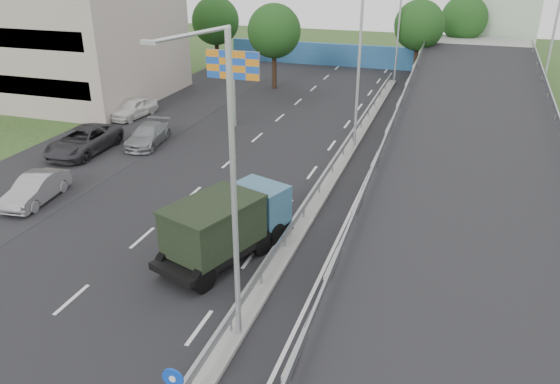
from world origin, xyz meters
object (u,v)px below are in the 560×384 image
at_px(parked_car_d, 148,135).
at_px(parked_car_e, 133,108).
at_px(dump_truck, 227,224).
at_px(lamp_post_far, 397,20).
at_px(billboard, 233,69).
at_px(parked_car_b, 36,189).
at_px(lamp_post_mid, 356,59).
at_px(church, 503,14).
at_px(parked_car_c, 83,141).
at_px(lamp_post_near, 227,180).

relative_size(parked_car_d, parked_car_e, 1.06).
xyz_separation_m(dump_truck, parked_car_d, (-10.78, 11.64, -0.89)).
distance_m(lamp_post_far, billboard, 20.24).
height_order(parked_car_b, parked_car_d, parked_car_b).
xyz_separation_m(lamp_post_mid, church, (9.89, 34.00, -0.50)).
bearing_deg(parked_car_d, parked_car_c, -147.96).
bearing_deg(dump_truck, lamp_post_far, 105.81).
bearing_deg(parked_car_c, parked_car_e, 97.64).
bearing_deg(lamp_post_near, parked_car_b, 154.02).
bearing_deg(billboard, church, 59.30).
bearing_deg(parked_car_c, lamp_post_near, -42.08).
xyz_separation_m(lamp_post_far, parked_car_d, (-13.03, -23.59, -5.13)).
bearing_deg(parked_car_b, lamp_post_far, 60.68).
height_order(lamp_post_far, billboard, lamp_post_far).
relative_size(billboard, parked_car_c, 0.95).
relative_size(lamp_post_near, lamp_post_far, 1.00).
distance_m(church, parked_car_e, 42.58).
xyz_separation_m(dump_truck, parked_car_e, (-15.15, 16.85, -0.82)).
bearing_deg(billboard, parked_car_b, -107.33).
bearing_deg(lamp_post_far, lamp_post_mid, -90.00).
distance_m(parked_car_b, parked_car_c, 7.35).
height_order(parked_car_b, parked_car_c, parked_car_c).
relative_size(lamp_post_mid, lamp_post_far, 1.00).
bearing_deg(dump_truck, parked_car_e, 151.41).
xyz_separation_m(lamp_post_near, lamp_post_mid, (0.00, 20.00, 0.00)).
height_order(lamp_post_near, parked_car_d, lamp_post_near).
relative_size(lamp_post_far, parked_car_e, 2.30).
xyz_separation_m(lamp_post_near, parked_car_e, (-17.39, 21.63, -5.06)).
relative_size(lamp_post_far, church, 0.73).
height_order(dump_truck, parked_car_e, dump_truck).
distance_m(lamp_post_far, dump_truck, 35.55).
height_order(dump_truck, parked_car_b, dump_truck).
bearing_deg(billboard, parked_car_c, -130.33).
height_order(lamp_post_far, parked_car_d, lamp_post_far).
distance_m(parked_car_d, parked_car_e, 6.80).
bearing_deg(parked_car_c, parked_car_d, 39.15).
relative_size(church, billboard, 2.51).
bearing_deg(lamp_post_mid, parked_car_d, -164.60).
bearing_deg(dump_truck, lamp_post_near, -45.34).
relative_size(lamp_post_mid, church, 0.73).
xyz_separation_m(billboard, parked_car_e, (-8.29, -0.37, -3.44)).
xyz_separation_m(church, billboard, (-19.00, -32.00, -1.12)).
height_order(lamp_post_near, dump_truck, lamp_post_near).
height_order(lamp_post_far, parked_car_c, lamp_post_far).
distance_m(billboard, parked_car_c, 11.33).
distance_m(dump_truck, parked_car_e, 22.68).
bearing_deg(lamp_post_far, parked_car_b, -112.64).
xyz_separation_m(church, dump_truck, (-12.14, -49.22, -3.74)).
bearing_deg(parked_car_b, parked_car_e, 96.67).
bearing_deg(church, parked_car_e, -130.13).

